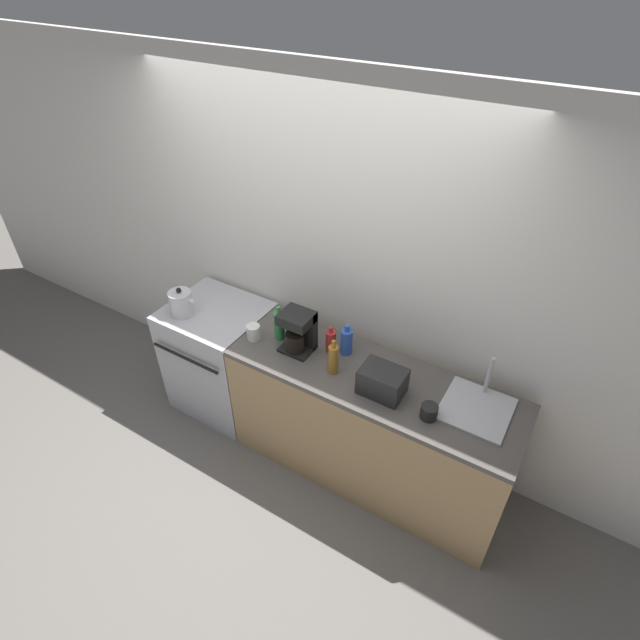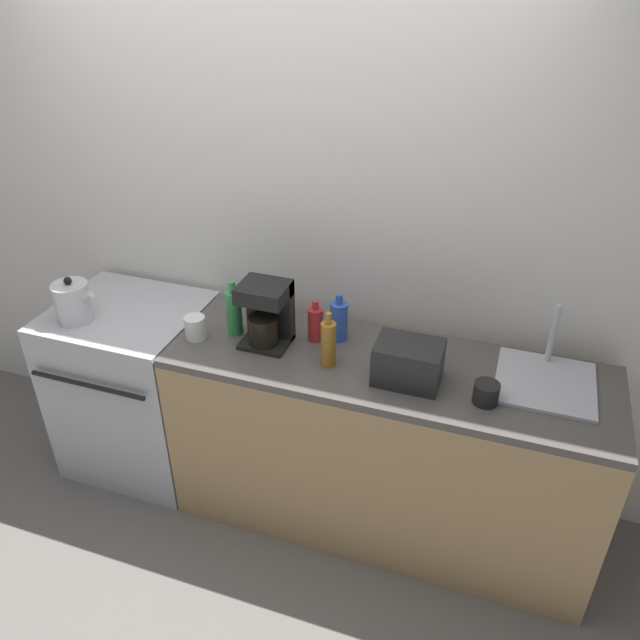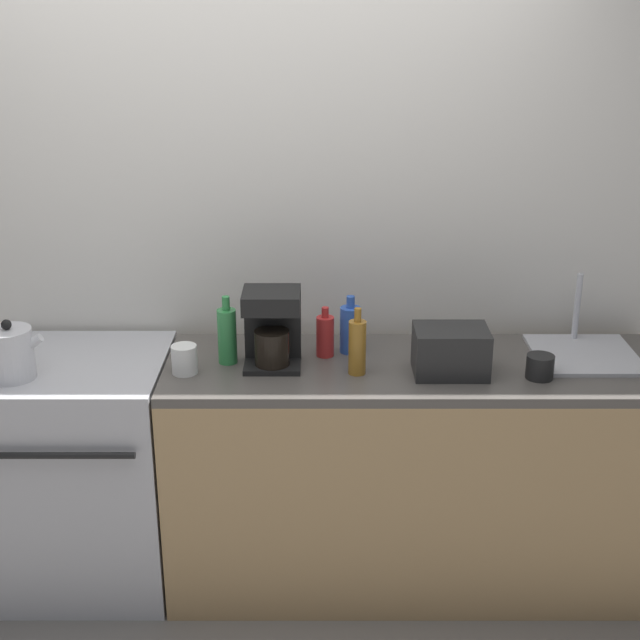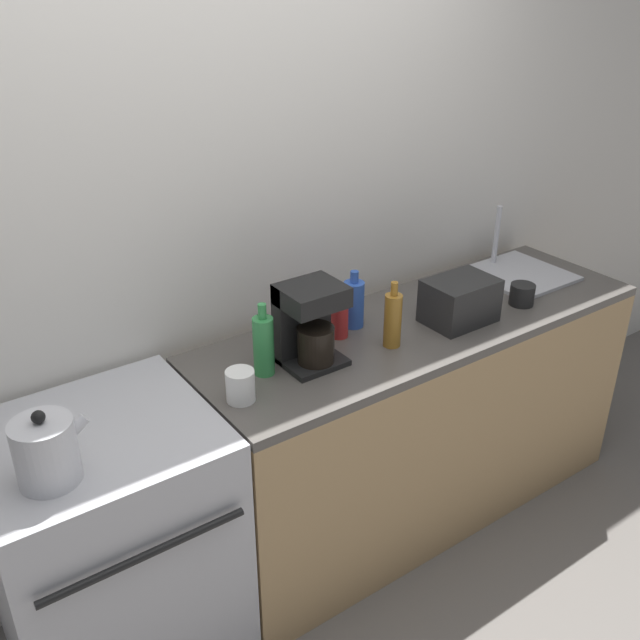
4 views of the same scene
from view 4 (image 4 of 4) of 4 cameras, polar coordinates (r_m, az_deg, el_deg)
name	(u,v)px [view 4 (image 4 of 4)]	position (r m, az deg, el deg)	size (l,w,h in m)	color
ground_plane	(328,620)	(2.85, 0.66, -22.88)	(12.00, 12.00, 0.00)	slate
wall_back	(216,234)	(2.58, -8.32, 6.84)	(8.00, 0.05, 2.60)	silver
stove	(113,546)	(2.52, -16.26, -16.97)	(0.71, 0.68, 0.92)	#B7B7BC
counter_block	(417,417)	(3.04, 7.74, -7.72)	(1.90, 0.61, 0.92)	tan
kettle	(46,451)	(2.05, -21.06, -9.77)	(0.21, 0.17, 0.22)	silver
toaster	(460,301)	(2.77, 11.12, 1.54)	(0.27, 0.19, 0.17)	black
coffee_maker	(309,322)	(2.42, -0.92, -0.14)	(0.21, 0.18, 0.29)	black
sink_tray	(518,272)	(3.27, 15.54, 3.73)	(0.39, 0.39, 0.28)	#B7B7BC
bottle_red	(339,317)	(2.61, 1.55, 0.27)	(0.07, 0.07, 0.19)	#B72828
bottle_amber	(393,319)	(2.55, 5.84, 0.04)	(0.06, 0.06, 0.25)	#9E6B23
bottle_blue	(354,303)	(2.69, 2.72, 1.35)	(0.08, 0.08, 0.22)	#2D56B7
bottle_green	(264,345)	(2.38, -4.54, -2.00)	(0.07, 0.07, 0.26)	#338C47
cup_black	(522,294)	(2.99, 15.86, 1.98)	(0.10, 0.10, 0.09)	black
cup_white	(240,386)	(2.27, -6.39, -5.25)	(0.09, 0.09, 0.11)	white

